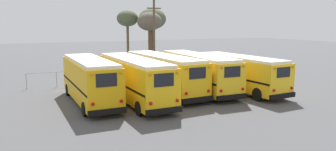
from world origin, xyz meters
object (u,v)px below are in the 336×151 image
school_bus_0 (90,79)px  bare_tree_2 (127,19)px  school_bus_1 (134,78)px  school_bus_3 (198,71)px  bare_tree_1 (150,22)px  school_bus_2 (163,73)px  bare_tree_0 (152,19)px  utility_pole (154,34)px  school_bus_4 (240,72)px

school_bus_0 → bare_tree_2: bare_tree_2 is taller
school_bus_1 → school_bus_3: (6.22, 1.14, -0.03)m
school_bus_0 → bare_tree_1: bare_tree_1 is taller
school_bus_2 → bare_tree_1: size_ratio=1.47×
bare_tree_1 → bare_tree_2: (-1.44, 4.67, 0.42)m
school_bus_3 → bare_tree_0: bearing=78.7°
school_bus_3 → utility_pole: utility_pole is taller
school_bus_2 → bare_tree_1: 17.15m
school_bus_2 → bare_tree_2: size_ratio=1.40×
bare_tree_1 → bare_tree_2: 4.91m
utility_pole → bare_tree_0: 6.16m
school_bus_3 → school_bus_4: size_ratio=1.08×
school_bus_4 → bare_tree_0: bearing=88.1°
school_bus_1 → school_bus_3: 6.33m
school_bus_1 → bare_tree_1: 19.69m
school_bus_0 → utility_pole: 17.93m
school_bus_1 → school_bus_4: bearing=-3.6°
school_bus_3 → utility_pole: size_ratio=1.23×
school_bus_4 → bare_tree_1: (-0.89, 17.86, 4.25)m
school_bus_1 → bare_tree_1: size_ratio=1.48×
school_bus_1 → school_bus_0: bearing=167.2°
school_bus_1 → utility_pole: (7.93, 14.57, 2.74)m
school_bus_3 → utility_pole: 13.82m
school_bus_0 → school_bus_4: size_ratio=0.96×
school_bus_3 → bare_tree_2: (0.78, 20.82, 4.61)m
school_bus_1 → bare_tree_2: 23.50m
school_bus_0 → school_bus_1: school_bus_0 is taller
school_bus_4 → utility_pole: (-1.41, 15.15, 2.83)m
bare_tree_1 → bare_tree_0: bearing=60.5°
school_bus_2 → bare_tree_1: bearing=71.3°
bare_tree_0 → bare_tree_2: bare_tree_0 is taller
school_bus_0 → school_bus_1: bearing=-12.8°
school_bus_0 → school_bus_4: bearing=-5.9°
school_bus_3 → bare_tree_2: size_ratio=1.40×
school_bus_3 → utility_pole: (1.70, 13.43, 2.77)m
school_bus_3 → bare_tree_1: bearing=82.2°
bare_tree_2 → school_bus_4: bearing=-84.1°
school_bus_2 → school_bus_3: size_ratio=1.00×
utility_pole → bare_tree_1: 3.11m
school_bus_3 → bare_tree_1: size_ratio=1.47×
school_bus_2 → utility_pole: 14.17m
school_bus_1 → bare_tree_2: bearing=72.3°
school_bus_4 → utility_pole: utility_pole is taller
school_bus_4 → school_bus_1: bearing=176.4°
school_bus_4 → utility_pole: 15.48m
school_bus_0 → school_bus_3: size_ratio=0.89×
school_bus_0 → school_bus_3: (9.34, 0.43, -0.04)m
school_bus_0 → school_bus_4: school_bus_0 is taller
school_bus_1 → bare_tree_0: 22.89m
bare_tree_1 → school_bus_0: bearing=-124.9°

